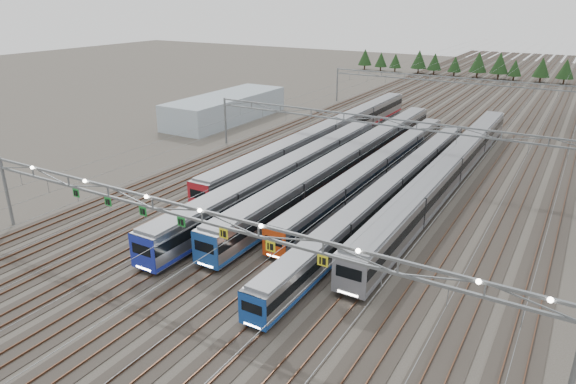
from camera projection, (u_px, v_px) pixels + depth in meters
The scene contains 13 objects.
ground at pixel (207, 292), 44.94m from camera, with size 400.00×400.00×0.00m, color #47423A.
track_bed at pixel (467, 96), 124.81m from camera, with size 54.00×260.00×5.42m.
train_a at pixel (327, 135), 86.49m from camera, with size 3.15×67.27×4.11m.
train_b at pixel (287, 175), 67.48m from camera, with size 3.10×51.85×4.04m.
train_c at pixel (350, 160), 73.47m from camera, with size 3.03×65.23×3.95m.
train_d at pixel (378, 168), 71.02m from camera, with size 2.63×54.50×3.42m.
train_e at pixel (392, 189), 63.48m from camera, with size 2.56×61.61×3.33m.
train_f at pixel (449, 170), 69.02m from camera, with size 3.18×65.71×4.15m.
gantry_near at pixel (201, 219), 42.33m from camera, with size 56.36×0.61×8.08m.
gantry_mid at pixel (379, 127), 74.81m from camera, with size 56.36×0.36×8.00m.
gantry_far at pixel (455, 84), 110.99m from camera, with size 56.36×0.36×8.00m.
west_shed at pixel (226, 108), 106.25m from camera, with size 10.00×30.00×5.15m, color #9EB0BD.
treeline at pixel (507, 66), 156.27m from camera, with size 100.10×5.60×7.02m.
Camera 1 is at (25.85, -29.81, 24.31)m, focal length 32.00 mm.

